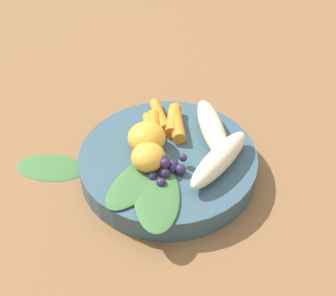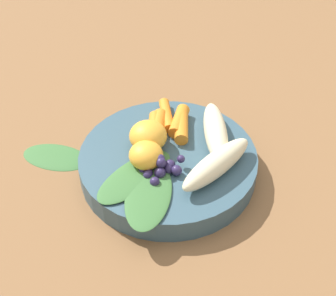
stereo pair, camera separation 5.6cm
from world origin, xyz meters
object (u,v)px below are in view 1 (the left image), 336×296
object	(u,v)px
bowl	(168,163)
kale_leaf_stray	(51,167)
banana_peeled_right	(219,159)
orange_segment_near	(148,157)
banana_peeled_left	(212,128)

from	to	relation	value
bowl	kale_leaf_stray	distance (m)	0.16
bowl	kale_leaf_stray	xyz separation A→B (m)	(-0.07, -0.14, -0.01)
banana_peeled_right	kale_leaf_stray	xyz separation A→B (m)	(-0.12, -0.19, -0.04)
banana_peeled_right	orange_segment_near	xyz separation A→B (m)	(-0.04, -0.08, 0.00)
banana_peeled_left	orange_segment_near	size ratio (longest dim) A/B	2.79
banana_peeled_left	orange_segment_near	xyz separation A→B (m)	(0.02, -0.10, 0.00)
banana_peeled_left	banana_peeled_right	distance (m)	0.06
bowl	orange_segment_near	distance (m)	0.05
kale_leaf_stray	orange_segment_near	bearing A→B (deg)	175.94
kale_leaf_stray	banana_peeled_right	bearing A→B (deg)	-179.77
banana_peeled_right	banana_peeled_left	bearing A→B (deg)	40.96
banana_peeled_left	kale_leaf_stray	world-z (taller)	banana_peeled_left
orange_segment_near	banana_peeled_left	bearing A→B (deg)	101.85
bowl	banana_peeled_left	distance (m)	0.07
bowl	banana_peeled_right	bearing A→B (deg)	44.74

